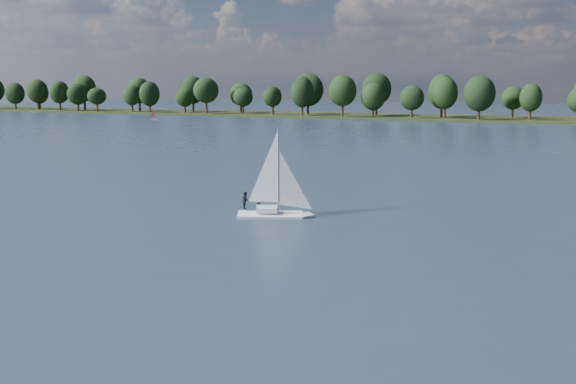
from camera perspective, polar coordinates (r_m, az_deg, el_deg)
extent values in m
plane|color=#233342|center=(117.90, 16.58, 3.57)|extent=(700.00, 700.00, 0.00)
cube|color=black|center=(229.00, 20.93, 5.96)|extent=(660.00, 40.00, 1.50)
cube|color=white|center=(55.15, -1.43, -2.25)|extent=(6.17, 3.99, 0.71)
cube|color=white|center=(55.01, -1.43, -1.53)|extent=(2.05, 1.69, 0.44)
cylinder|color=silver|center=(54.48, -1.45, 1.89)|extent=(0.11, 0.11, 7.06)
imported|color=black|center=(55.82, -2.61, -0.74)|extent=(0.54, 0.65, 1.52)
imported|color=black|center=(55.82, -3.80, -0.75)|extent=(0.90, 0.94, 1.52)
cube|color=white|center=(220.53, -11.76, 6.27)|extent=(2.63, 2.48, 0.42)
cylinder|color=silver|center=(220.43, -11.78, 6.82)|extent=(0.07, 0.07, 3.72)
cube|color=#4F5254|center=(303.72, -21.55, 6.61)|extent=(4.27, 2.62, 0.50)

